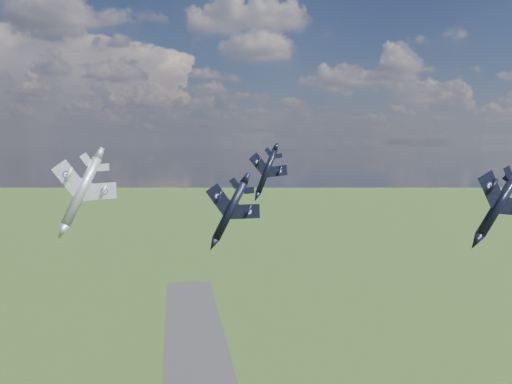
{
  "coord_description": "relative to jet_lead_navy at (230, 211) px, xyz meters",
  "views": [
    {
      "loc": [
        -8.77,
        -70.25,
        90.39
      ],
      "look_at": [
        4.8,
        11.21,
        82.17
      ],
      "focal_mm": 35.0,
      "sensor_mm": 36.0,
      "label": 1
    }
  ],
  "objects": [
    {
      "name": "jet_high_navy",
      "position": [
        10.5,
        22.68,
        5.19
      ],
      "size": [
        11.2,
        14.34,
        6.21
      ],
      "primitive_type": null,
      "rotation": [
        0.0,
        0.39,
        0.09
      ],
      "color": "black"
    },
    {
      "name": "jet_right_navy",
      "position": [
        30.35,
        -27.19,
        3.84
      ],
      "size": [
        9.78,
        13.2,
        7.19
      ],
      "primitive_type": null,
      "rotation": [
        0.0,
        0.58,
        0.06
      ],
      "color": "black"
    },
    {
      "name": "jet_lead_navy",
      "position": [
        0.0,
        0.0,
        0.0
      ],
      "size": [
        12.06,
        15.57,
        7.41
      ],
      "primitive_type": null,
      "rotation": [
        0.0,
        0.46,
        -0.09
      ],
      "color": "black"
    },
    {
      "name": "jet_left_silver",
      "position": [
        -23.83,
        0.39,
        3.65
      ],
      "size": [
        16.89,
        19.31,
        8.19
      ],
      "primitive_type": null,
      "rotation": [
        0.0,
        0.47,
        0.38
      ],
      "color": "gray"
    }
  ]
}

